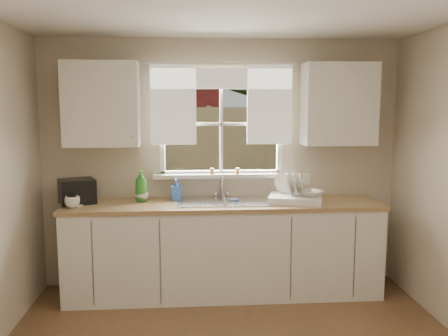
{
  "coord_description": "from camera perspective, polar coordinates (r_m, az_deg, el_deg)",
  "views": [
    {
      "loc": [
        -0.33,
        -2.79,
        1.85
      ],
      "look_at": [
        0.0,
        1.65,
        1.25
      ],
      "focal_mm": 38.0,
      "sensor_mm": 36.0,
      "label": 1
    }
  ],
  "objects": [
    {
      "name": "dish_rack",
      "position": [
        4.64,
        8.51,
        -3.32
      ],
      "size": [
        0.57,
        0.49,
        0.31
      ],
      "color": "white",
      "rests_on": "countertop"
    },
    {
      "name": "base_cabinets",
      "position": [
        4.7,
        -0.03,
        -9.85
      ],
      "size": [
        3.0,
        0.62,
        0.87
      ],
      "primitive_type": "cube",
      "color": "white",
      "rests_on": "ground"
    },
    {
      "name": "bowl",
      "position": [
        4.61,
        10.34,
        -3.01
      ],
      "size": [
        0.3,
        0.3,
        0.06
      ],
      "primitive_type": "imported",
      "rotation": [
        0.0,
        0.0,
        0.43
      ],
      "color": "silver",
      "rests_on": "dish_rack"
    },
    {
      "name": "wall_outlet",
      "position": [
        4.98,
        9.86,
        -1.32
      ],
      "size": [
        0.08,
        0.01,
        0.12
      ],
      "primitive_type": "cube",
      "color": "beige",
      "rests_on": "room_walls"
    },
    {
      "name": "black_appliance",
      "position": [
        4.73,
        -17.27,
        -2.69
      ],
      "size": [
        0.4,
        0.38,
        0.23
      ],
      "primitive_type": "cube",
      "rotation": [
        0.0,
        0.0,
        0.4
      ],
      "color": "black",
      "rests_on": "countertop"
    },
    {
      "name": "upper_cabinet_right",
      "position": [
        4.84,
        13.66,
        7.47
      ],
      "size": [
        0.7,
        0.33,
        0.8
      ],
      "primitive_type": "cube",
      "color": "white",
      "rests_on": "room_walls"
    },
    {
      "name": "upper_cabinet_left",
      "position": [
        4.68,
        -14.46,
        7.44
      ],
      "size": [
        0.7,
        0.33,
        0.8
      ],
      "primitive_type": "cube",
      "color": "white",
      "rests_on": "room_walls"
    },
    {
      "name": "sill_jars",
      "position": [
        4.79,
        0.1,
        -0.36
      ],
      "size": [
        0.3,
        0.04,
        0.06
      ],
      "color": "brown",
      "rests_on": "window"
    },
    {
      "name": "soap_bottle_c",
      "position": [
        4.69,
        -9.87,
        -2.93
      ],
      "size": [
        0.18,
        0.18,
        0.17
      ],
      "primitive_type": "imported",
      "rotation": [
        0.0,
        0.0,
        -0.43
      ],
      "color": "beige",
      "rests_on": "countertop"
    },
    {
      "name": "cup",
      "position": [
        4.56,
        -17.78,
        -3.9
      ],
      "size": [
        0.14,
        0.14,
        0.11
      ],
      "primitive_type": "imported",
      "rotation": [
        0.0,
        0.0,
        -0.0
      ],
      "color": "white",
      "rests_on": "countertop"
    },
    {
      "name": "window",
      "position": [
        4.81,
        -0.31,
        3.34
      ],
      "size": [
        1.38,
        0.16,
        1.06
      ],
      "color": "white",
      "rests_on": "room_walls"
    },
    {
      "name": "sink",
      "position": [
        4.62,
        -0.06,
        -4.96
      ],
      "size": [
        0.88,
        0.52,
        0.4
      ],
      "color": "#B7B7BC",
      "rests_on": "countertop"
    },
    {
      "name": "soap_bottle_b",
      "position": [
        4.7,
        -5.78,
        -2.58
      ],
      "size": [
        0.1,
        0.1,
        0.21
      ],
      "primitive_type": "imported",
      "rotation": [
        0.0,
        0.0,
        -0.04
      ],
      "color": "blue",
      "rests_on": "countertop"
    },
    {
      "name": "curtains",
      "position": [
        4.75,
        -0.27,
        8.69
      ],
      "size": [
        1.5,
        0.03,
        0.81
      ],
      "color": "white",
      "rests_on": "room_walls"
    },
    {
      "name": "soap_bottle_a",
      "position": [
        4.68,
        -9.94,
        -2.08
      ],
      "size": [
        0.15,
        0.15,
        0.31
      ],
      "primitive_type": "imported",
      "rotation": [
        0.0,
        0.0,
        -0.27
      ],
      "color": "#328B2D",
      "rests_on": "countertop"
    },
    {
      "name": "countertop",
      "position": [
        4.58,
        -0.03,
        -4.42
      ],
      "size": [
        3.04,
        0.65,
        0.04
      ],
      "primitive_type": "cube",
      "color": "#A07F50",
      "rests_on": "base_cabinets"
    },
    {
      "name": "backyard",
      "position": [
        11.35,
        0.4,
        15.85
      ],
      "size": [
        20.0,
        10.0,
        6.13
      ],
      "color": "#335421",
      "rests_on": "ground"
    },
    {
      "name": "saucer",
      "position": [
        4.67,
        -17.46,
        -4.22
      ],
      "size": [
        0.16,
        0.16,
        0.01
      ],
      "primitive_type": "cylinder",
      "color": "white",
      "rests_on": "countertop"
    },
    {
      "name": "room_walls",
      "position": [
        2.81,
        2.6,
        -4.94
      ],
      "size": [
        3.62,
        4.02,
        2.5
      ],
      "color": "beige",
      "rests_on": "ground"
    }
  ]
}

